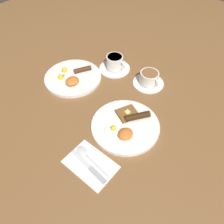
% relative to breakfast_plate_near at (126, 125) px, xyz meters
% --- Properties ---
extents(ground_plane, '(3.00, 3.00, 0.00)m').
position_rel_breakfast_plate_near_xyz_m(ground_plane, '(-0.00, 0.00, -0.01)').
color(ground_plane, brown).
extents(breakfast_plate_near, '(0.29, 0.29, 0.04)m').
position_rel_breakfast_plate_near_xyz_m(breakfast_plate_near, '(0.00, 0.00, 0.00)').
color(breakfast_plate_near, white).
rests_on(breakfast_plate_near, ground_plane).
extents(breakfast_plate_far, '(0.29, 0.29, 0.05)m').
position_rel_breakfast_plate_near_xyz_m(breakfast_plate_far, '(0.07, 0.40, -0.00)').
color(breakfast_plate_far, white).
rests_on(breakfast_plate_far, ground_plane).
extents(teacup_near, '(0.16, 0.16, 0.07)m').
position_rel_breakfast_plate_near_xyz_m(teacup_near, '(0.29, 0.08, 0.02)').
color(teacup_near, white).
rests_on(teacup_near, ground_plane).
extents(teacup_far, '(0.17, 0.17, 0.08)m').
position_rel_breakfast_plate_near_xyz_m(teacup_far, '(0.27, 0.28, 0.02)').
color(teacup_far, white).
rests_on(teacup_far, ground_plane).
extents(napkin, '(0.13, 0.19, 0.01)m').
position_rel_breakfast_plate_near_xyz_m(napkin, '(-0.22, -0.01, -0.01)').
color(napkin, white).
rests_on(napkin, ground_plane).
extents(knife, '(0.03, 0.18, 0.01)m').
position_rel_breakfast_plate_near_xyz_m(knife, '(-0.23, -0.02, -0.00)').
color(knife, silver).
rests_on(knife, napkin).
extents(spoon, '(0.04, 0.17, 0.01)m').
position_rel_breakfast_plate_near_xyz_m(spoon, '(-0.21, 0.04, -0.00)').
color(spoon, silver).
rests_on(spoon, napkin).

